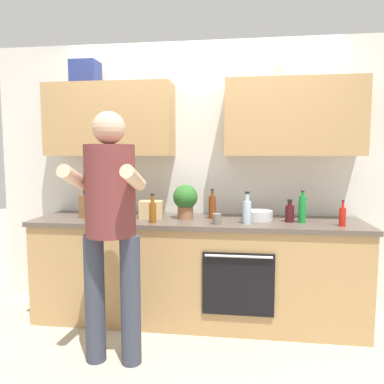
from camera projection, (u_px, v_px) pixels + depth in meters
ground_plane at (196, 319)px, 3.27m from camera, size 12.00×12.00×0.00m
back_wall_unit at (200, 151)px, 3.39m from camera, size 4.00×0.38×2.50m
counter at (196, 270)px, 3.23m from camera, size 2.84×0.67×0.90m
person_standing at (111, 217)px, 2.50m from camera, size 0.49×0.45×1.75m
bottle_soda at (302, 209)px, 3.03m from camera, size 0.06×0.06×0.27m
bottle_wine at (290, 213)px, 3.06m from camera, size 0.07×0.07×0.19m
bottle_water at (247, 211)px, 2.98m from camera, size 0.07×0.07×0.26m
bottle_vinegar at (212, 207)px, 3.23m from camera, size 0.06×0.06×0.26m
bottle_syrup at (153, 211)px, 3.02m from camera, size 0.06×0.06×0.24m
bottle_hotsauce at (342, 216)px, 2.88m from camera, size 0.05×0.05×0.21m
bottle_soy at (111, 203)px, 3.42m from camera, size 0.06×0.06×0.26m
cup_stoneware at (217, 219)px, 2.97m from camera, size 0.07×0.07×0.09m
mixing_bowl at (257, 215)px, 3.17m from camera, size 0.26×0.26×0.08m
knife_block at (87, 206)px, 3.30m from camera, size 0.10×0.14×0.27m
potted_herb at (185, 199)px, 3.22m from camera, size 0.22×0.22×0.30m
grocery_bag_bread at (151, 209)px, 3.26m from camera, size 0.22×0.17×0.15m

